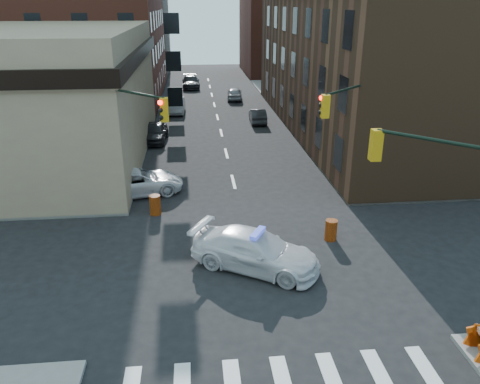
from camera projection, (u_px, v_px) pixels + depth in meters
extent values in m
plane|color=black|center=(254.00, 263.00, 20.31)|extent=(140.00, 140.00, 0.00)
cube|color=gray|center=(419.00, 102.00, 52.61)|extent=(34.00, 54.50, 0.15)
cube|color=#4B301E|center=(373.00, 47.00, 39.62)|extent=(14.00, 34.00, 14.00)
cube|color=brown|center=(102.00, 19.00, 72.93)|extent=(20.00, 18.00, 16.00)
cube|color=#602B1E|center=(296.00, 33.00, 72.80)|extent=(16.00, 16.00, 12.00)
cylinder|color=black|center=(449.00, 142.00, 13.95)|extent=(3.27, 3.27, 0.12)
cube|color=#BF8C0C|center=(376.00, 145.00, 15.46)|extent=(0.35, 0.35, 1.05)
sphere|color=#FF0C05|center=(380.00, 133.00, 15.49)|extent=(0.22, 0.22, 0.22)
sphere|color=black|center=(379.00, 143.00, 15.61)|extent=(0.22, 0.22, 0.22)
sphere|color=black|center=(378.00, 152.00, 15.73)|extent=(0.22, 0.22, 0.22)
cylinder|color=black|center=(107.00, 137.00, 23.92)|extent=(0.20, 0.20, 8.00)
cylinder|color=black|center=(114.00, 204.00, 25.33)|extent=(0.44, 0.44, 0.50)
cylinder|color=black|center=(131.00, 92.00, 21.66)|extent=(3.27, 3.27, 0.12)
cube|color=#BF8C0C|center=(164.00, 110.00, 20.53)|extent=(0.35, 0.35, 1.05)
sphere|color=#FF0C05|center=(160.00, 103.00, 20.24)|extent=(0.22, 0.22, 0.22)
sphere|color=black|center=(161.00, 110.00, 20.36)|extent=(0.22, 0.22, 0.22)
sphere|color=black|center=(161.00, 118.00, 20.49)|extent=(0.22, 0.22, 0.22)
cylinder|color=black|center=(364.00, 130.00, 25.19)|extent=(0.20, 0.20, 8.00)
cylinder|color=black|center=(358.00, 194.00, 26.60)|extent=(0.44, 0.44, 0.50)
cylinder|color=black|center=(349.00, 89.00, 22.63)|extent=(3.27, 3.27, 0.12)
cube|color=#BF8C0C|center=(325.00, 106.00, 21.20)|extent=(0.35, 0.35, 1.05)
sphere|color=#FF0C05|center=(321.00, 98.00, 21.20)|extent=(0.22, 0.22, 0.22)
sphere|color=black|center=(321.00, 105.00, 21.33)|extent=(0.22, 0.22, 0.22)
sphere|color=black|center=(321.00, 112.00, 21.45)|extent=(0.22, 0.22, 0.22)
cylinder|color=black|center=(297.00, 105.00, 44.42)|extent=(0.24, 0.24, 2.60)
sphere|color=#994516|center=(298.00, 83.00, 43.65)|extent=(3.00, 3.00, 3.00)
cylinder|color=black|center=(282.00, 90.00, 51.80)|extent=(0.24, 0.24, 2.60)
sphere|color=#994516|center=(282.00, 71.00, 51.02)|extent=(3.00, 3.00, 3.00)
imported|color=white|center=(255.00, 251.00, 19.72)|extent=(5.92, 4.72, 1.61)
imported|color=silver|center=(137.00, 182.00, 27.38)|extent=(5.84, 3.75, 1.50)
imported|color=black|center=(155.00, 132.00, 37.80)|extent=(2.09, 4.63, 1.54)
imported|color=#919499|center=(176.00, 105.00, 47.68)|extent=(1.75, 4.70, 1.54)
imported|color=black|center=(191.00, 82.00, 61.39)|extent=(2.33, 5.52, 1.59)
imported|color=black|center=(258.00, 116.00, 43.74)|extent=(1.50, 4.02, 1.31)
imported|color=#94979D|center=(235.00, 94.00, 54.08)|extent=(2.00, 4.28, 1.42)
imported|color=black|center=(68.00, 197.00, 24.60)|extent=(0.65, 0.44, 1.76)
imported|color=black|center=(70.00, 180.00, 27.12)|extent=(0.81, 0.63, 1.66)
imported|color=#1F262F|center=(52.00, 174.00, 27.82)|extent=(1.12, 0.92, 1.79)
cylinder|color=#E4410A|center=(331.00, 230.00, 22.16)|extent=(0.66, 0.66, 1.01)
cylinder|color=orange|center=(155.00, 205.00, 24.85)|extent=(0.71, 0.71, 1.07)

